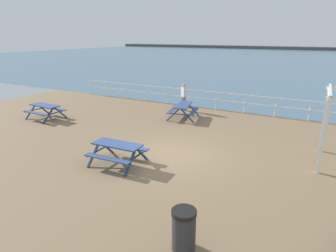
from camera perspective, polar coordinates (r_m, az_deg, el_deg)
name	(u,v)px	position (r m, az deg, el deg)	size (l,w,h in m)	color
ground_plane	(171,156)	(11.51, 0.59, -5.95)	(30.00, 24.00, 0.20)	#846B4C
sea_band	(300,59)	(62.44, 24.50, 11.84)	(142.00, 90.00, 0.01)	#476B84
distant_shoreline	(313,50)	(105.29, 26.61, 13.26)	(142.00, 6.00, 1.80)	#4C4C47
seaward_railing	(231,99)	(18.17, 12.20, 5.23)	(23.07, 0.07, 1.08)	white
picnic_table_near_right	(183,108)	(16.22, 3.02, 3.57)	(1.88, 2.10, 0.80)	#334C84
picnic_table_mid_centre	(45,108)	(17.51, -23.04, 3.23)	(1.89, 1.65, 0.80)	#334C84
picnic_table_far_left	(118,149)	(10.56, -9.90, -4.41)	(1.88, 1.63, 0.80)	#334C84
visitor	(184,95)	(17.87, 3.14, 6.07)	(0.46, 0.37, 1.66)	slate
litter_bin	(184,229)	(6.62, 3.11, -19.65)	(0.55, 0.55, 0.95)	#2D2D33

